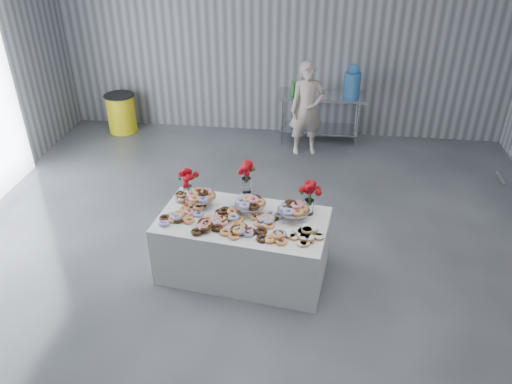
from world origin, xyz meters
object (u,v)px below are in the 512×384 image
display_table (243,246)px  trash_barrel (121,113)px  prep_table (321,109)px  water_jug (352,81)px  person (307,109)px

display_table → trash_barrel: bearing=127.3°
prep_table → water_jug: size_ratio=2.71×
water_jug → trash_barrel: 4.27m
display_table → prep_table: size_ratio=1.27×
water_jug → display_table: bearing=-109.3°
display_table → water_jug: water_jug is taller
water_jug → trash_barrel: water_jug is taller
water_jug → person: 0.93m
display_table → water_jug: 4.07m
display_table → trash_barrel: (-2.88, 3.77, -0.02)m
water_jug → person: person is taller
prep_table → person: size_ratio=0.94×
prep_table → person: (-0.23, -0.46, 0.18)m
display_table → water_jug: (1.32, 3.77, 0.77)m
display_table → person: size_ratio=1.20×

